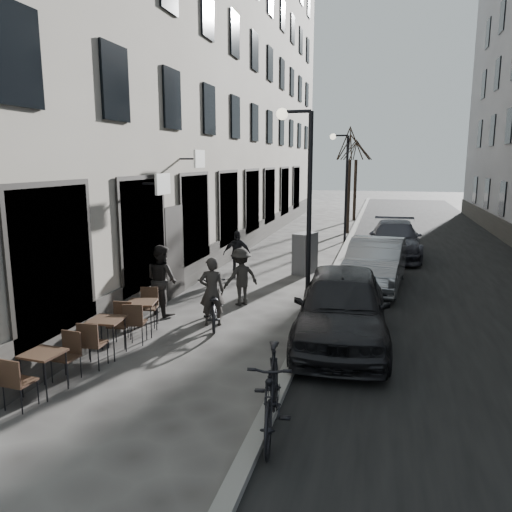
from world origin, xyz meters
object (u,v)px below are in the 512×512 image
at_px(pedestrian_far, 237,254).
at_px(moped, 272,393).
at_px(pedestrian_mid, 241,277).
at_px(bistro_set_a, 44,368).
at_px(car_mid, 375,263).
at_px(car_near, 342,306).
at_px(tree_far, 357,148).
at_px(bicycle, 212,304).
at_px(streetlamp_near, 303,189).
at_px(bistro_set_c, 142,314).
at_px(pedestrian_near, 162,280).
at_px(bistro_set_b, 107,333).
at_px(utility_cabinet, 305,253).
at_px(streetlamp_far, 343,175).
at_px(tree_near, 350,145).
at_px(car_far, 395,239).

xyz_separation_m(pedestrian_far, moped, (3.26, -9.25, -0.16)).
bearing_deg(moped, pedestrian_mid, 101.78).
xyz_separation_m(bistro_set_a, car_mid, (5.20, 8.77, 0.30)).
xyz_separation_m(car_near, moped, (-0.65, -3.91, -0.19)).
height_order(tree_far, bicycle, tree_far).
relative_size(tree_far, bicycle, 2.98).
bearing_deg(streetlamp_near, car_mid, 62.18).
bearing_deg(bistro_set_c, bistro_set_a, -107.16).
bearing_deg(pedestrian_far, bistro_set_c, -110.15).
distance_m(bistro_set_a, pedestrian_far, 9.01).
bearing_deg(pedestrian_near, bicycle, -167.96).
bearing_deg(moped, bistro_set_b, 144.09).
relative_size(bistro_set_c, bicycle, 0.82).
bearing_deg(moped, tree_far, 82.85).
bearing_deg(utility_cabinet, car_near, -54.13).
xyz_separation_m(pedestrian_far, car_mid, (4.50, -0.20, -0.04)).
distance_m(pedestrian_far, moped, 9.81).
relative_size(car_near, moped, 2.30).
distance_m(pedestrian_far, car_mid, 4.51).
relative_size(bistro_set_c, car_near, 0.33).
bearing_deg(moped, utility_cabinet, 88.20).
xyz_separation_m(streetlamp_far, bistro_set_b, (-3.29, -15.70, -2.69)).
distance_m(pedestrian_mid, pedestrian_far, 3.28).
bearing_deg(streetlamp_far, car_near, -85.14).
relative_size(bicycle, car_near, 0.40).
relative_size(bistro_set_a, utility_cabinet, 1.05).
xyz_separation_m(pedestrian_near, car_mid, (5.17, 4.21, -0.15)).
height_order(bistro_set_c, car_mid, car_mid).
distance_m(streetlamp_near, pedestrian_near, 4.19).
distance_m(utility_cabinet, pedestrian_mid, 4.39).
height_order(streetlamp_near, streetlamp_far, same).
relative_size(tree_near, utility_cabinet, 4.04).
bearing_deg(car_near, tree_near, 90.64).
bearing_deg(bistro_set_b, streetlamp_near, 44.21).
bearing_deg(pedestrian_far, tree_far, 65.24).
xyz_separation_m(pedestrian_near, pedestrian_mid, (1.71, 1.30, -0.11)).
distance_m(tree_near, pedestrian_near, 16.68).
xyz_separation_m(tree_near, car_near, (1.10, -16.79, -3.85)).
distance_m(utility_cabinet, pedestrian_far, 2.40).
relative_size(tree_near, bistro_set_c, 3.61).
distance_m(streetlamp_far, bistro_set_b, 16.26).
xyz_separation_m(tree_near, tree_far, (0.00, 6.00, 0.00)).
relative_size(pedestrian_near, pedestrian_far, 1.14).
height_order(car_far, moped, car_far).
height_order(bistro_set_a, pedestrian_near, pedestrian_near).
bearing_deg(tree_far, utility_cabinet, -92.46).
bearing_deg(streetlamp_far, car_mid, -78.50).
height_order(tree_near, bistro_set_c, tree_near).
relative_size(streetlamp_near, pedestrian_far, 3.24).
height_order(tree_far, car_mid, tree_far).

